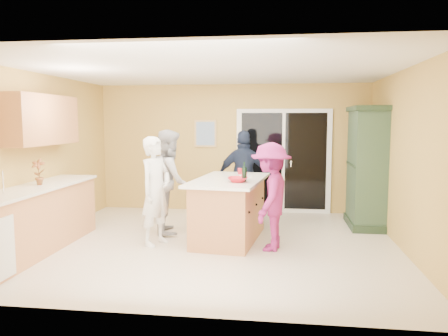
# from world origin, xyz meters

# --- Properties ---
(floor) EXTENTS (5.50, 5.50, 0.00)m
(floor) POSITION_xyz_m (0.00, 0.00, 0.00)
(floor) COLOR beige
(floor) RESTS_ON ground
(ceiling) EXTENTS (5.50, 5.00, 0.10)m
(ceiling) POSITION_xyz_m (0.00, 0.00, 2.60)
(ceiling) COLOR white
(ceiling) RESTS_ON wall_back
(wall_back) EXTENTS (5.50, 0.10, 2.60)m
(wall_back) POSITION_xyz_m (0.00, 2.50, 1.30)
(wall_back) COLOR #E4BC5D
(wall_back) RESTS_ON ground
(wall_front) EXTENTS (5.50, 0.10, 2.60)m
(wall_front) POSITION_xyz_m (0.00, -2.50, 1.30)
(wall_front) COLOR #E4BC5D
(wall_front) RESTS_ON ground
(wall_left) EXTENTS (0.10, 5.00, 2.60)m
(wall_left) POSITION_xyz_m (-2.75, 0.00, 1.30)
(wall_left) COLOR #E4BC5D
(wall_left) RESTS_ON ground
(wall_right) EXTENTS (0.10, 5.00, 2.60)m
(wall_right) POSITION_xyz_m (2.75, 0.00, 1.30)
(wall_right) COLOR #E4BC5D
(wall_right) RESTS_ON ground
(left_cabinet_run) EXTENTS (0.65, 3.05, 1.24)m
(left_cabinet_run) POSITION_xyz_m (-2.45, -1.05, 0.46)
(left_cabinet_run) COLOR #C57F4C
(left_cabinet_run) RESTS_ON floor
(upper_cabinets) EXTENTS (0.35, 1.60, 0.75)m
(upper_cabinets) POSITION_xyz_m (-2.58, -0.20, 1.88)
(upper_cabinets) COLOR #C57F4C
(upper_cabinets) RESTS_ON wall_left
(sliding_door) EXTENTS (1.90, 0.07, 2.10)m
(sliding_door) POSITION_xyz_m (1.05, 2.46, 1.05)
(sliding_door) COLOR white
(sliding_door) RESTS_ON floor
(framed_picture) EXTENTS (0.46, 0.04, 0.56)m
(framed_picture) POSITION_xyz_m (-0.55, 2.48, 1.60)
(framed_picture) COLOR tan
(framed_picture) RESTS_ON wall_back
(kitchen_island) EXTENTS (1.21, 1.94, 0.97)m
(kitchen_island) POSITION_xyz_m (0.21, 0.27, 0.45)
(kitchen_island) COLOR #C57F4C
(kitchen_island) RESTS_ON floor
(green_hutch) EXTENTS (0.61, 1.15, 2.11)m
(green_hutch) POSITION_xyz_m (2.49, 1.45, 1.03)
(green_hutch) COLOR #1F321F
(green_hutch) RESTS_ON floor
(woman_white) EXTENTS (0.59, 0.70, 1.63)m
(woman_white) POSITION_xyz_m (-0.85, -0.14, 0.81)
(woman_white) COLOR white
(woman_white) RESTS_ON floor
(woman_grey) EXTENTS (0.86, 0.98, 1.72)m
(woman_grey) POSITION_xyz_m (-0.83, 0.61, 0.86)
(woman_grey) COLOR #A6A5A8
(woman_grey) RESTS_ON floor
(woman_navy) EXTENTS (1.01, 0.45, 1.69)m
(woman_navy) POSITION_xyz_m (0.36, 1.33, 0.85)
(woman_navy) COLOR #172034
(woman_navy) RESTS_ON floor
(woman_magenta) EXTENTS (0.75, 1.09, 1.55)m
(woman_magenta) POSITION_xyz_m (0.86, -0.18, 0.78)
(woman_magenta) COLOR #8E1F6D
(woman_magenta) RESTS_ON floor
(serving_bowl) EXTENTS (0.33, 0.33, 0.07)m
(serving_bowl) POSITION_xyz_m (0.38, -0.08, 1.00)
(serving_bowl) COLOR red
(serving_bowl) RESTS_ON kitchen_island
(tulip_vase) EXTENTS (0.22, 0.16, 0.38)m
(tulip_vase) POSITION_xyz_m (-2.45, -0.58, 1.13)
(tulip_vase) COLOR red
(tulip_vase) RESTS_ON left_cabinet_run
(tumbler_near) EXTENTS (0.11, 0.11, 0.12)m
(tumbler_near) POSITION_xyz_m (0.45, 0.16, 1.03)
(tumbler_near) COLOR red
(tumbler_near) RESTS_ON kitchen_island
(tumbler_far) EXTENTS (0.07, 0.07, 0.10)m
(tumbler_far) POSITION_xyz_m (0.32, 0.87, 1.02)
(tumbler_far) COLOR red
(tumbler_far) RESTS_ON kitchen_island
(wine_bottle) EXTENTS (0.07, 0.07, 0.29)m
(wine_bottle) POSITION_xyz_m (0.47, -0.01, 1.08)
(wine_bottle) COLOR black
(wine_bottle) RESTS_ON kitchen_island
(white_plate) EXTENTS (0.26, 0.26, 0.01)m
(white_plate) POSITION_xyz_m (0.44, 0.62, 0.97)
(white_plate) COLOR silver
(white_plate) RESTS_ON kitchen_island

